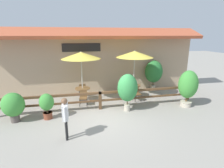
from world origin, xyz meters
TOP-DOWN VIEW (x-y plane):
  - ground_plane at (0.00, 0.00)m, footprint 60.00×60.00m
  - building_facade at (-0.00, 4.10)m, footprint 14.28×1.49m
  - patio_railing at (0.00, 1.05)m, footprint 10.40×0.14m
  - patio_umbrella_near at (-0.82, 2.51)m, footprint 2.19×2.19m
  - dining_table_near at (-0.82, 2.51)m, footprint 0.86×0.86m
  - chair_near_streetside at (-0.82, 1.81)m, footprint 0.47×0.47m
  - chair_near_wallside at (-0.81, 3.22)m, footprint 0.45×0.45m
  - patio_umbrella_middle at (2.30, 2.49)m, footprint 2.19×2.19m
  - dining_table_middle at (2.30, 2.49)m, footprint 0.86×0.86m
  - chair_middle_streetside at (2.27, 1.84)m, footprint 0.46×0.46m
  - chair_middle_wallside at (2.29, 3.14)m, footprint 0.45×0.45m
  - potted_plant_entrance_palm at (-2.54, 0.49)m, footprint 0.65×0.59m
  - potted_plant_small_flowering at (1.32, 0.56)m, footprint 1.02×0.91m
  - potted_plant_broad_leaf at (4.63, 0.45)m, footprint 1.03×0.93m
  - potted_plant_corner_fern at (-3.94, 0.49)m, footprint 0.97×0.87m
  - potted_plant_tall_tropical at (4.11, 3.55)m, footprint 1.22×1.09m
  - pedestrian at (-1.62, -1.40)m, footprint 0.22×0.58m

SIDE VIEW (x-z plane):
  - ground_plane at x=0.00m, z-range 0.00..0.00m
  - chair_near_streetside at x=-0.82m, z-range 0.05..0.90m
  - chair_near_wallside at x=-0.81m, z-range 0.05..0.90m
  - chair_middle_streetside at x=2.27m, z-range 0.05..0.90m
  - chair_middle_wallside at x=2.29m, z-range 0.05..0.90m
  - dining_table_near at x=-0.82m, z-range 0.23..1.00m
  - dining_table_middle at x=2.30m, z-range 0.23..1.00m
  - patio_railing at x=0.00m, z-range 0.22..1.17m
  - potted_plant_entrance_palm at x=-2.54m, z-range 0.11..1.33m
  - potted_plant_corner_fern at x=-3.94m, z-range 0.10..1.46m
  - pedestrian at x=-1.62m, z-range 0.23..1.87m
  - potted_plant_broad_leaf at x=4.63m, z-range 0.17..2.16m
  - potted_plant_small_flowering at x=1.32m, z-range 0.24..2.17m
  - potted_plant_tall_tropical at x=4.11m, z-range 0.26..2.35m
  - building_facade at x=0.00m, z-range 0.05..4.28m
  - patio_umbrella_near at x=-0.82m, z-range 1.22..4.11m
  - patio_umbrella_middle at x=2.30m, z-range 1.22..4.11m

